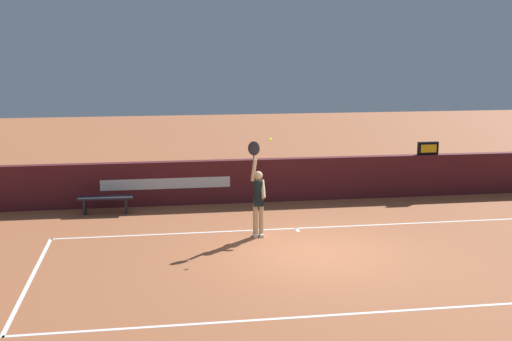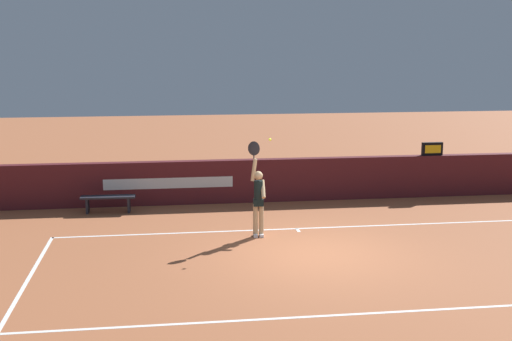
{
  "view_description": "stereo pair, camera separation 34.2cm",
  "coord_description": "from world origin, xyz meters",
  "px_view_note": "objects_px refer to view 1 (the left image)",
  "views": [
    {
      "loc": [
        -3.56,
        -13.81,
        4.57
      ],
      "look_at": [
        -1.12,
        1.47,
        1.63
      ],
      "focal_mm": 46.68,
      "sensor_mm": 36.0,
      "label": 1
    },
    {
      "loc": [
        -3.22,
        -13.86,
        4.57
      ],
      "look_at": [
        -1.12,
        1.47,
        1.63
      ],
      "focal_mm": 46.68,
      "sensor_mm": 36.0,
      "label": 2
    }
  ],
  "objects_px": {
    "speed_display": "(428,148)",
    "courtside_bench_near": "(105,201)",
    "tennis_ball": "(270,139)",
    "tennis_player": "(258,198)"
  },
  "relations": [
    {
      "from": "speed_display",
      "to": "tennis_player",
      "type": "xyz_separation_m",
      "value": [
        -5.83,
        -3.61,
        -0.51
      ]
    },
    {
      "from": "courtside_bench_near",
      "to": "speed_display",
      "type": "bearing_deg",
      "value": 4.47
    },
    {
      "from": "tennis_ball",
      "to": "courtside_bench_near",
      "type": "distance_m",
      "value": 5.49
    },
    {
      "from": "tennis_ball",
      "to": "courtside_bench_near",
      "type": "xyz_separation_m",
      "value": [
        -4.03,
        3.12,
        -2.04
      ]
    },
    {
      "from": "courtside_bench_near",
      "to": "tennis_ball",
      "type": "bearing_deg",
      "value": -37.74
    },
    {
      "from": "tennis_ball",
      "to": "courtside_bench_near",
      "type": "height_order",
      "value": "tennis_ball"
    },
    {
      "from": "speed_display",
      "to": "courtside_bench_near",
      "type": "height_order",
      "value": "speed_display"
    },
    {
      "from": "tennis_player",
      "to": "tennis_ball",
      "type": "height_order",
      "value": "tennis_ball"
    },
    {
      "from": "tennis_player",
      "to": "courtside_bench_near",
      "type": "xyz_separation_m",
      "value": [
        -3.78,
        2.86,
        -0.6
      ]
    },
    {
      "from": "speed_display",
      "to": "courtside_bench_near",
      "type": "distance_m",
      "value": 9.71
    }
  ]
}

